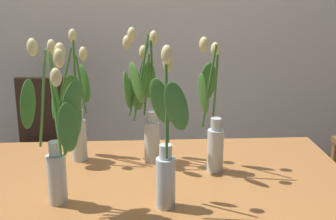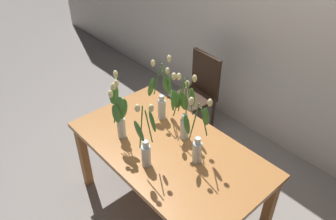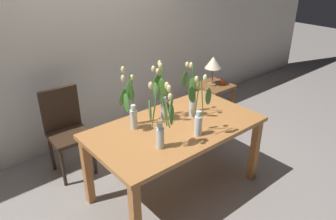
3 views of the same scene
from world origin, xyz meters
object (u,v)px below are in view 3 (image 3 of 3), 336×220
tulip_vase_0 (199,115)px  pillar_candle (223,82)px  tulip_vase_4 (163,122)px  tulip_vase_2 (161,97)px  tulip_vase_3 (131,108)px  tulip_vase_1 (191,98)px  dining_table (176,134)px  side_table (214,93)px  dining_chair (66,127)px  table_lamp (213,63)px

tulip_vase_0 → pillar_candle: (1.45, 0.98, -0.35)m
tulip_vase_0 → tulip_vase_4: size_ratio=0.99×
tulip_vase_2 → tulip_vase_3: size_ratio=1.04×
tulip_vase_3 → tulip_vase_1: bearing=-16.3°
dining_table → tulip_vase_2: size_ratio=2.71×
pillar_candle → tulip_vase_4: bearing=-152.7°
dining_table → tulip_vase_0: 0.38m
dining_table → tulip_vase_2: 0.37m
tulip_vase_2 → tulip_vase_0: bearing=-80.6°
tulip_vase_2 → tulip_vase_4: bearing=-127.3°
tulip_vase_2 → tulip_vase_3: (-0.30, 0.05, -0.03)m
dining_table → tulip_vase_3: size_ratio=2.83×
tulip_vase_0 → tulip_vase_1: (0.20, 0.31, -0.01)m
side_table → dining_table: bearing=-150.5°
tulip_vase_1 → dining_chair: 1.37m
tulip_vase_1 → dining_chair: tulip_vase_1 is taller
tulip_vase_0 → table_lamp: (1.33, 1.06, -0.08)m
tulip_vase_0 → tulip_vase_3: (-0.37, 0.47, 0.01)m
tulip_vase_2 → tulip_vase_4: tulip_vase_2 is taller
side_table → table_lamp: 0.43m
dining_chair → pillar_candle: dining_chair is taller
side_table → tulip_vase_0: bearing=-142.5°
dining_table → tulip_vase_1: (0.24, 0.06, 0.28)m
dining_chair → table_lamp: size_ratio=2.34×
dining_table → tulip_vase_4: tulip_vase_4 is taller
tulip_vase_3 → table_lamp: 1.80m
tulip_vase_0 → tulip_vase_1: 0.37m
tulip_vase_0 → tulip_vase_3: size_ratio=1.01×
tulip_vase_4 → tulip_vase_1: bearing=25.3°
tulip_vase_2 → dining_table: bearing=-80.4°
tulip_vase_1 → tulip_vase_3: 0.60m
tulip_vase_3 → dining_chair: tulip_vase_3 is taller
tulip_vase_0 → side_table: (1.35, 1.04, -0.50)m
tulip_vase_3 → table_lamp: size_ratio=1.42×
tulip_vase_1 → side_table: (1.15, 0.73, -0.50)m
tulip_vase_2 → dining_chair: size_ratio=0.63×
tulip_vase_2 → dining_chair: 1.13m
tulip_vase_2 → tulip_vase_3: tulip_vase_2 is taller
tulip_vase_4 → dining_chair: (-0.32, 1.23, -0.46)m
table_lamp → dining_table: bearing=-149.5°
tulip_vase_1 → tulip_vase_3: size_ratio=0.99×
dining_table → dining_chair: size_ratio=1.72×
tulip_vase_4 → pillar_candle: (1.82, 0.94, -0.39)m
tulip_vase_1 → tulip_vase_2: tulip_vase_2 is taller
dining_table → side_table: 1.61m
tulip_vase_3 → table_lamp: bearing=18.9°
tulip_vase_2 → tulip_vase_3: 0.31m
tulip_vase_4 → dining_table: bearing=33.3°
tulip_vase_2 → pillar_candle: tulip_vase_2 is taller
tulip_vase_3 → side_table: tulip_vase_3 is taller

